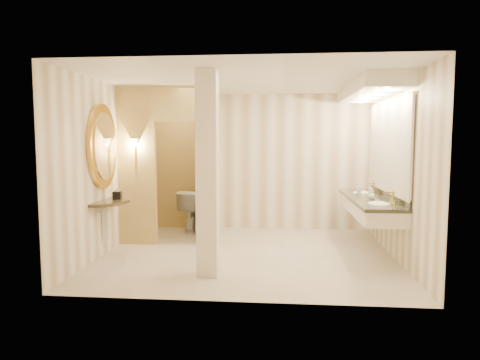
% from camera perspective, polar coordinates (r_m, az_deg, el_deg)
% --- Properties ---
extents(floor, '(4.50, 4.50, 0.00)m').
position_cam_1_polar(floor, '(6.86, 0.99, -9.85)').
color(floor, beige).
rests_on(floor, ground).
extents(ceiling, '(4.50, 4.50, 0.00)m').
position_cam_1_polar(ceiling, '(6.67, 1.03, 13.12)').
color(ceiling, silver).
rests_on(ceiling, wall_back).
extents(wall_back, '(4.50, 0.02, 2.70)m').
position_cam_1_polar(wall_back, '(8.62, 1.94, 2.39)').
color(wall_back, white).
rests_on(wall_back, floor).
extents(wall_front, '(4.50, 0.02, 2.70)m').
position_cam_1_polar(wall_front, '(4.64, -0.73, -0.22)').
color(wall_front, white).
rests_on(wall_front, floor).
extents(wall_left, '(0.02, 4.00, 2.70)m').
position_cam_1_polar(wall_left, '(7.15, -17.30, 1.52)').
color(wall_left, white).
rests_on(wall_left, floor).
extents(wall_right, '(0.02, 4.00, 2.70)m').
position_cam_1_polar(wall_right, '(6.85, 20.14, 1.28)').
color(wall_right, white).
rests_on(wall_right, floor).
extents(toilet_closet, '(1.50, 1.55, 2.70)m').
position_cam_1_polar(toilet_closet, '(7.74, -6.76, 2.27)').
color(toilet_closet, '#D5C16F').
rests_on(toilet_closet, floor).
extents(wall_sconce, '(0.14, 0.14, 0.42)m').
position_cam_1_polar(wall_sconce, '(7.42, -13.79, 4.70)').
color(wall_sconce, gold).
rests_on(wall_sconce, toilet_closet).
extents(vanity, '(0.75, 2.61, 2.09)m').
position_cam_1_polar(vanity, '(7.16, 17.29, 3.76)').
color(vanity, silver).
rests_on(vanity, floor).
extents(console_shelf, '(0.99, 0.99, 1.95)m').
position_cam_1_polar(console_shelf, '(6.91, -17.79, 1.33)').
color(console_shelf, black).
rests_on(console_shelf, floor).
extents(pillar, '(0.27, 0.27, 2.70)m').
position_cam_1_polar(pillar, '(5.61, -4.36, 0.75)').
color(pillar, silver).
rests_on(pillar, floor).
extents(tissue_box, '(0.13, 0.13, 0.12)m').
position_cam_1_polar(tissue_box, '(6.96, -16.05, -1.98)').
color(tissue_box, black).
rests_on(tissue_box, console_shelf).
extents(toilet, '(0.71, 0.91, 0.82)m').
position_cam_1_polar(toilet, '(8.52, -5.76, -4.03)').
color(toilet, white).
rests_on(toilet, floor).
extents(soap_bottle_a, '(0.07, 0.07, 0.14)m').
position_cam_1_polar(soap_bottle_a, '(7.62, 15.58, -1.27)').
color(soap_bottle_a, beige).
rests_on(soap_bottle_a, vanity).
extents(soap_bottle_b, '(0.12, 0.12, 0.12)m').
position_cam_1_polar(soap_bottle_b, '(7.04, 17.22, -1.92)').
color(soap_bottle_b, silver).
rests_on(soap_bottle_b, vanity).
extents(soap_bottle_c, '(0.09, 0.09, 0.20)m').
position_cam_1_polar(soap_bottle_c, '(7.23, 16.98, -1.39)').
color(soap_bottle_c, '#C6B28C').
rests_on(soap_bottle_c, vanity).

